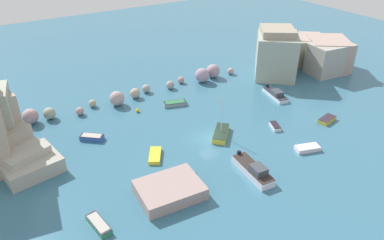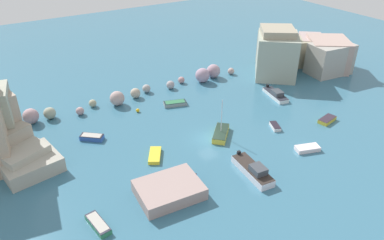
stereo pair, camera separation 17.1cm
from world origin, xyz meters
name	(u,v)px [view 1 (the left image)]	position (x,y,z in m)	size (l,w,h in m)	color
cove_water	(208,139)	(0.00, 0.00, 0.00)	(160.00, 160.00, 0.00)	#386C85
cliff_headland_right	(297,53)	(30.01, 12.49, 3.41)	(22.65, 18.09, 9.45)	tan
rock_breakwater	(149,88)	(-0.63, 17.69, 1.14)	(39.52, 3.94, 2.72)	#AC8990
stone_dock	(170,190)	(-10.44, -7.42, 0.76)	(7.25, 5.56, 1.51)	#A48A85
channel_buoy	(138,110)	(-5.20, 12.80, 0.30)	(0.60, 0.60, 0.60)	gold
moored_boat_0	(275,126)	(10.31, -2.67, 0.28)	(1.90, 2.61, 0.57)	white
moored_boat_1	(99,224)	(-19.08, -7.83, 0.34)	(1.75, 3.86, 0.66)	#307E55
moored_boat_2	(275,94)	(17.65, 5.14, 0.50)	(3.01, 6.16, 1.36)	white
moored_boat_3	(221,133)	(2.03, -0.21, 0.44)	(4.66, 4.71, 5.86)	yellow
moored_boat_4	(175,103)	(1.15, 11.73, 0.34)	(4.11, 2.59, 0.64)	gray
moored_boat_5	(155,155)	(-8.48, 0.14, 0.26)	(3.10, 3.79, 0.52)	yellow
moored_boat_6	(186,182)	(-7.85, -6.78, 0.29)	(3.83, 3.42, 0.56)	blue
moored_boat_7	(327,119)	(18.51, -5.47, 0.31)	(3.40, 2.10, 0.62)	gold
moored_boat_8	(92,137)	(-14.19, 8.75, 0.38)	(3.34, 3.11, 0.72)	#345CB5
moored_boat_9	(307,148)	(9.97, -9.42, 0.31)	(3.56, 2.45, 0.61)	white
moored_boat_10	(254,170)	(0.21, -9.62, 0.65)	(2.64, 6.85, 1.83)	white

